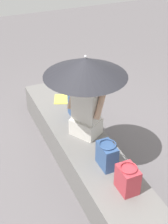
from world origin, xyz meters
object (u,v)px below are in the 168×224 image
at_px(shoulder_bag_spare, 107,155).
at_px(parasol, 85,67).
at_px(magazine, 61,99).
at_px(tote_bag_canvas, 128,179).
at_px(handbag_black, 76,106).
at_px(person_seated, 86,108).

bearing_deg(shoulder_bag_spare, parasol, -178.85).
distance_m(shoulder_bag_spare, magazine, 1.59).
distance_m(tote_bag_canvas, shoulder_bag_spare, 0.41).
height_order(handbag_black, tote_bag_canvas, handbag_black).
bearing_deg(magazine, tote_bag_canvas, 22.35).
bearing_deg(shoulder_bag_spare, person_seated, 176.67).
bearing_deg(parasol, handbag_black, 170.12).
height_order(person_seated, shoulder_bag_spare, person_seated).
xyz_separation_m(parasol, handbag_black, (-0.53, 0.09, -0.83)).
distance_m(person_seated, shoulder_bag_spare, 0.69).
height_order(person_seated, tote_bag_canvas, person_seated).
distance_m(tote_bag_canvas, magazine, 1.99).
bearing_deg(person_seated, handbag_black, 174.44).
distance_m(person_seated, parasol, 0.61).
distance_m(handbag_black, shoulder_bag_spare, 1.09).
height_order(handbag_black, shoulder_bag_spare, handbag_black).
bearing_deg(shoulder_bag_spare, magazine, 178.37).
xyz_separation_m(person_seated, handbag_black, (-0.44, 0.04, -0.23)).
height_order(person_seated, handbag_black, person_seated).
relative_size(parasol, magazine, 4.01).
height_order(parasol, handbag_black, parasol).
height_order(person_seated, magazine, person_seated).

